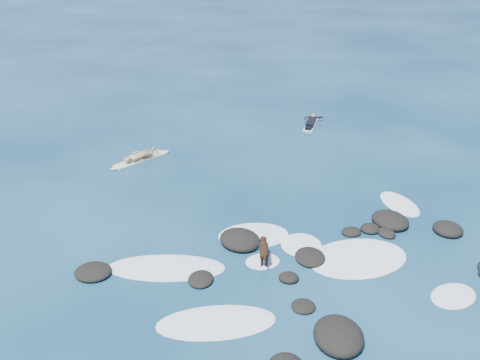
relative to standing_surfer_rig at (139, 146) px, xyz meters
name	(u,v)px	position (x,y,z in m)	size (l,w,h in m)	color
ground	(309,253)	(4.07, -8.97, -0.69)	(160.00, 160.00, 0.00)	#0A2642
reef_rocks	(349,265)	(4.91, -10.07, -0.59)	(15.08, 7.19, 0.54)	black
breaking_foam	(346,267)	(4.85, -10.05, -0.68)	(13.73, 7.98, 0.12)	white
standing_surfer_rig	(139,146)	(0.00, 0.00, 0.00)	(2.88, 1.61, 1.75)	beige
paddling_surfer_rig	(311,123)	(9.08, 1.90, -0.55)	(1.64, 2.10, 0.40)	white
dog	(264,249)	(2.52, -9.03, -0.20)	(0.51, 1.14, 0.74)	black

